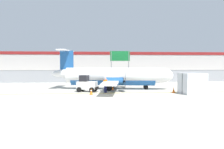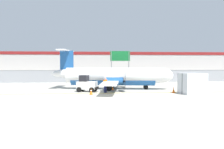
{
  "view_description": "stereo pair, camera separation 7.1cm",
  "coord_description": "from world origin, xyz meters",
  "px_view_note": "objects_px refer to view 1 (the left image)",
  "views": [
    {
      "loc": [
        -2.01,
        -24.8,
        3.19
      ],
      "look_at": [
        0.94,
        7.16,
        1.8
      ],
      "focal_mm": 40.0,
      "sensor_mm": 36.0,
      "label": 1
    },
    {
      "loc": [
        -1.94,
        -24.8,
        3.19
      ],
      "look_at": [
        0.94,
        7.16,
        1.8
      ],
      "focal_mm": 40.0,
      "sensor_mm": 36.0,
      "label": 2
    }
  ],
  "objects_px": {
    "commuter_airplane": "(115,76)",
    "parked_car_3": "(91,74)",
    "ground_crew_worker": "(105,84)",
    "traffic_cone_far_right": "(113,87)",
    "traffic_cone_near_right": "(174,90)",
    "parked_car_7": "(176,75)",
    "traffic_cone_near_left": "(91,92)",
    "parked_car_0": "(22,75)",
    "parked_car_6": "(143,74)",
    "parked_car_2": "(70,75)",
    "baggage_tug": "(87,84)",
    "cargo_container": "(192,84)",
    "highway_sign": "(120,59)",
    "traffic_cone_far_left": "(87,87)",
    "parked_car_5": "(121,73)",
    "parked_car_4": "(107,75)",
    "parked_car_1": "(52,75)"
  },
  "relations": [
    {
      "from": "traffic_cone_near_right",
      "to": "highway_sign",
      "type": "height_order",
      "value": "highway_sign"
    },
    {
      "from": "ground_crew_worker",
      "to": "traffic_cone_near_right",
      "type": "height_order",
      "value": "ground_crew_worker"
    },
    {
      "from": "commuter_airplane",
      "to": "traffic_cone_near_left",
      "type": "height_order",
      "value": "commuter_airplane"
    },
    {
      "from": "parked_car_7",
      "to": "parked_car_2",
      "type": "bearing_deg",
      "value": -2.87
    },
    {
      "from": "parked_car_0",
      "to": "commuter_airplane",
      "type": "bearing_deg",
      "value": -50.24
    },
    {
      "from": "traffic_cone_far_right",
      "to": "parked_car_7",
      "type": "relative_size",
      "value": 0.15
    },
    {
      "from": "parked_car_3",
      "to": "highway_sign",
      "type": "relative_size",
      "value": 0.78
    },
    {
      "from": "traffic_cone_near_right",
      "to": "parked_car_7",
      "type": "distance_m",
      "value": 24.76
    },
    {
      "from": "commuter_airplane",
      "to": "parked_car_3",
      "type": "xyz_separation_m",
      "value": [
        -2.89,
        25.34,
        -0.71
      ]
    },
    {
      "from": "parked_car_6",
      "to": "parked_car_7",
      "type": "distance_m",
      "value": 7.11
    },
    {
      "from": "traffic_cone_far_right",
      "to": "cargo_container",
      "type": "bearing_deg",
      "value": -29.92
    },
    {
      "from": "cargo_container",
      "to": "parked_car_4",
      "type": "height_order",
      "value": "cargo_container"
    },
    {
      "from": "commuter_airplane",
      "to": "parked_car_7",
      "type": "height_order",
      "value": "commuter_airplane"
    },
    {
      "from": "traffic_cone_near_right",
      "to": "parked_car_7",
      "type": "height_order",
      "value": "parked_car_7"
    },
    {
      "from": "traffic_cone_near_right",
      "to": "cargo_container",
      "type": "bearing_deg",
      "value": -33.45
    },
    {
      "from": "traffic_cone_far_left",
      "to": "parked_car_4",
      "type": "bearing_deg",
      "value": 78.43
    },
    {
      "from": "commuter_airplane",
      "to": "parked_car_4",
      "type": "bearing_deg",
      "value": 98.28
    },
    {
      "from": "traffic_cone_far_left",
      "to": "parked_car_0",
      "type": "bearing_deg",
      "value": 122.11
    },
    {
      "from": "traffic_cone_far_left",
      "to": "traffic_cone_far_right",
      "type": "relative_size",
      "value": 1.0
    },
    {
      "from": "commuter_airplane",
      "to": "parked_car_5",
      "type": "distance_m",
      "value": 29.33
    },
    {
      "from": "traffic_cone_near_left",
      "to": "parked_car_0",
      "type": "relative_size",
      "value": 0.15
    },
    {
      "from": "baggage_tug",
      "to": "parked_car_0",
      "type": "bearing_deg",
      "value": 137.68
    },
    {
      "from": "parked_car_6",
      "to": "ground_crew_worker",
      "type": "bearing_deg",
      "value": -115.24
    },
    {
      "from": "ground_crew_worker",
      "to": "traffic_cone_far_right",
      "type": "bearing_deg",
      "value": 121.49
    },
    {
      "from": "parked_car_0",
      "to": "parked_car_5",
      "type": "relative_size",
      "value": 0.98
    },
    {
      "from": "parked_car_2",
      "to": "parked_car_6",
      "type": "xyz_separation_m",
      "value": [
        15.37,
        2.54,
        0.0
      ]
    },
    {
      "from": "parked_car_7",
      "to": "parked_car_6",
      "type": "bearing_deg",
      "value": -30.32
    },
    {
      "from": "parked_car_1",
      "to": "highway_sign",
      "type": "bearing_deg",
      "value": 153.5
    },
    {
      "from": "traffic_cone_near_left",
      "to": "parked_car_6",
      "type": "height_order",
      "value": "parked_car_6"
    },
    {
      "from": "commuter_airplane",
      "to": "parked_car_2",
      "type": "distance_m",
      "value": 21.02
    },
    {
      "from": "traffic_cone_far_left",
      "to": "parked_car_4",
      "type": "relative_size",
      "value": 0.15
    },
    {
      "from": "parked_car_0",
      "to": "cargo_container",
      "type": "bearing_deg",
      "value": -46.19
    },
    {
      "from": "baggage_tug",
      "to": "parked_car_7",
      "type": "relative_size",
      "value": 0.61
    },
    {
      "from": "traffic_cone_far_left",
      "to": "parked_car_5",
      "type": "relative_size",
      "value": 0.15
    },
    {
      "from": "parked_car_6",
      "to": "parked_car_0",
      "type": "bearing_deg",
      "value": 176.49
    },
    {
      "from": "commuter_airplane",
      "to": "parked_car_4",
      "type": "xyz_separation_m",
      "value": [
        0.33,
        19.11,
        -0.71
      ]
    },
    {
      "from": "parked_car_6",
      "to": "parked_car_1",
      "type": "bearing_deg",
      "value": 174.74
    },
    {
      "from": "parked_car_7",
      "to": "parked_car_5",
      "type": "bearing_deg",
      "value": -45.78
    },
    {
      "from": "commuter_airplane",
      "to": "parked_car_7",
      "type": "relative_size",
      "value": 3.82
    },
    {
      "from": "baggage_tug",
      "to": "highway_sign",
      "type": "distance_m",
      "value": 17.99
    },
    {
      "from": "parked_car_0",
      "to": "traffic_cone_far_right",
      "type": "bearing_deg",
      "value": -52.02
    },
    {
      "from": "traffic_cone_near_left",
      "to": "parked_car_6",
      "type": "distance_m",
      "value": 29.81
    },
    {
      "from": "parked_car_6",
      "to": "baggage_tug",
      "type": "bearing_deg",
      "value": -120.19
    },
    {
      "from": "parked_car_3",
      "to": "cargo_container",
      "type": "bearing_deg",
      "value": 112.09
    },
    {
      "from": "highway_sign",
      "to": "parked_car_0",
      "type": "bearing_deg",
      "value": 158.54
    },
    {
      "from": "traffic_cone_far_right",
      "to": "parked_car_7",
      "type": "bearing_deg",
      "value": 52.92
    },
    {
      "from": "cargo_container",
      "to": "parked_car_5",
      "type": "bearing_deg",
      "value": 86.01
    },
    {
      "from": "traffic_cone_near_left",
      "to": "traffic_cone_far_left",
      "type": "relative_size",
      "value": 1.0
    },
    {
      "from": "cargo_container",
      "to": "highway_sign",
      "type": "relative_size",
      "value": 0.49
    },
    {
      "from": "parked_car_6",
      "to": "highway_sign",
      "type": "height_order",
      "value": "highway_sign"
    }
  ]
}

